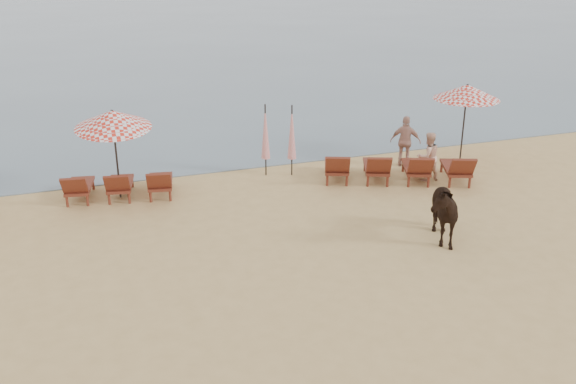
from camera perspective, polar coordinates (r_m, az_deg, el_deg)
The scene contains 10 objects.
ground at distance 12.74m, azimuth 7.47°, elevation -12.54°, with size 120.00×120.00×0.00m, color tan.
lounger_cluster_left at distance 19.29m, azimuth -14.75°, elevation 0.70°, with size 3.27×2.26×0.66m.
lounger_cluster_right at distance 20.24m, azimuth 9.67°, elevation 2.22°, with size 4.86×3.41×0.71m.
umbrella_open_left_b at distance 18.81m, azimuth -15.32°, elevation 6.26°, with size 2.15×2.19×2.74m.
umbrella_open_right at distance 22.18m, azimuth 15.62°, elevation 8.56°, with size 2.18×2.18×2.67m.
umbrella_closed_left at distance 20.27m, azimuth 0.35°, elevation 5.30°, with size 0.28×0.28×2.31m.
umbrella_closed_right at distance 20.27m, azimuth -2.02°, elevation 5.34°, with size 0.28×0.28×2.33m.
cow at distance 16.44m, azimuth 13.22°, elevation -1.52°, with size 0.88×1.93×1.63m, color black.
beachgoer_right_a at distance 20.48m, azimuth 12.35°, elevation 3.09°, with size 0.76×0.59×1.56m, color #DCA689.
beachgoer_right_b at distance 21.64m, azimuth 10.40°, elevation 4.45°, with size 1.00×0.42×1.71m, color tan.
Camera 1 is at (-4.91, -9.36, 7.12)m, focal length 40.00 mm.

